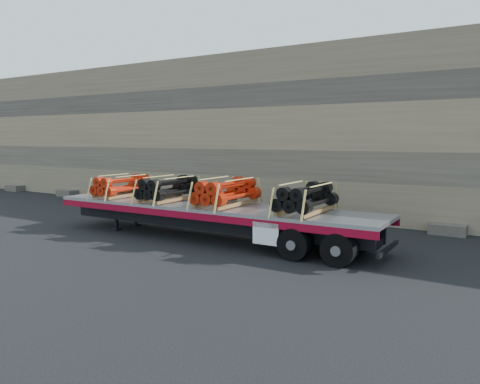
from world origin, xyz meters
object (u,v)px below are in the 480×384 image
object	(u,v)px
bundle_midrear	(227,193)
bundle_midfront	(169,189)
bundle_front	(123,186)
trailer	(209,222)
bundle_rear	(306,199)

from	to	relation	value
bundle_midrear	bundle_midfront	bearing A→B (deg)	180.00
bundle_front	bundle_midrear	xyz separation A→B (m)	(4.55, 0.06, 0.04)
trailer	bundle_front	size ratio (longest dim) A/B	5.41
trailer	bundle_midfront	bearing A→B (deg)	-180.00
trailer	bundle_front	distance (m)	3.98
trailer	bundle_rear	bearing A→B (deg)	-0.00
bundle_rear	bundle_midrear	bearing A→B (deg)	180.00
bundle_midfront	bundle_midrear	bearing A→B (deg)	-0.00
bundle_front	bundle_midfront	distance (m)	2.21
bundle_midrear	trailer	bearing A→B (deg)	180.00
bundle_midfront	bundle_rear	xyz separation A→B (m)	(5.04, 0.06, 0.01)
trailer	bundle_rear	size ratio (longest dim) A/B	5.04
bundle_front	bundle_midfront	xyz separation A→B (m)	(2.21, 0.03, 0.02)
trailer	bundle_front	world-z (taller)	bundle_front
bundle_front	bundle_midfront	size ratio (longest dim) A/B	0.95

